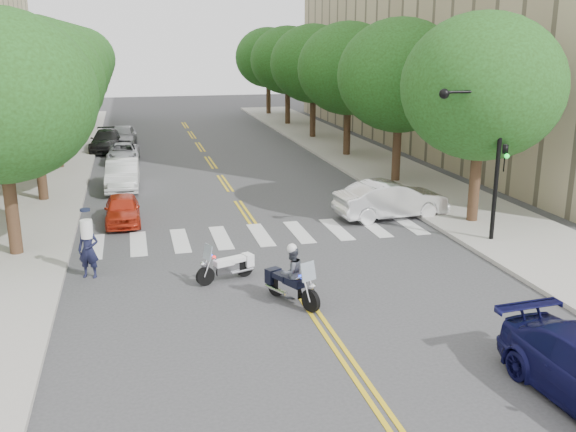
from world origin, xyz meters
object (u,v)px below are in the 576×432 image
object	(u,v)px
officer_standing	(88,250)
convertible	(391,200)
motorcycle_police	(291,276)
motorcycle_parked	(230,266)

from	to	relation	value
officer_standing	convertible	bearing A→B (deg)	38.24
officer_standing	motorcycle_police	bearing A→B (deg)	-12.74
motorcycle_police	convertible	size ratio (longest dim) A/B	0.43
motorcycle_parked	officer_standing	xyz separation A→B (m)	(-4.32, 1.28, 0.46)
motorcycle_parked	convertible	world-z (taller)	convertible
convertible	officer_standing	bearing A→B (deg)	104.66
officer_standing	motorcycle_parked	bearing A→B (deg)	2.16
motorcycle_parked	officer_standing	distance (m)	4.53
officer_standing	convertible	distance (m)	12.83
motorcycle_police	motorcycle_parked	world-z (taller)	motorcycle_police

